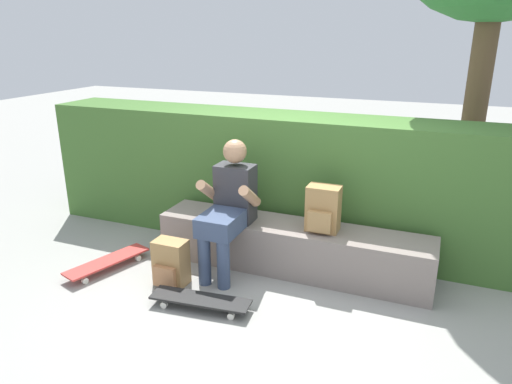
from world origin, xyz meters
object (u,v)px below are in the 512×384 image
at_px(bench_main, 292,247).
at_px(backpack_on_bench, 323,210).
at_px(person_skater, 229,204).
at_px(skateboard_beside_bench, 107,262).
at_px(backpack_on_ground, 171,263).
at_px(skateboard_near_person, 200,300).

relative_size(bench_main, backpack_on_bench, 6.19).
bearing_deg(person_skater, bench_main, 22.35).
xyz_separation_m(skateboard_beside_bench, backpack_on_ground, (0.68, -0.01, 0.12)).
bearing_deg(backpack_on_ground, skateboard_near_person, -30.52).
distance_m(skateboard_beside_bench, backpack_on_ground, 0.69).
bearing_deg(skateboard_beside_bench, backpack_on_bench, 18.88).
bearing_deg(skateboard_near_person, backpack_on_bench, 50.07).
bearing_deg(skateboard_near_person, person_skater, 94.97).
bearing_deg(skateboard_beside_bench, bench_main, 22.19).
relative_size(person_skater, backpack_on_bench, 2.96).
relative_size(person_skater, skateboard_near_person, 1.45).
xyz_separation_m(skateboard_near_person, backpack_on_bench, (0.74, 0.88, 0.55)).
xyz_separation_m(skateboard_beside_bench, backpack_on_bench, (1.84, 0.63, 0.55)).
height_order(bench_main, person_skater, person_skater).
bearing_deg(backpack_on_ground, person_skater, 50.11).
xyz_separation_m(bench_main, skateboard_near_person, (-0.46, -0.89, -0.14)).
bearing_deg(bench_main, backpack_on_bench, -1.97).
height_order(person_skater, backpack_on_ground, person_skater).
distance_m(backpack_on_bench, backpack_on_ground, 1.38).
height_order(bench_main, skateboard_beside_bench, bench_main).
relative_size(skateboard_near_person, skateboard_beside_bench, 0.99).
bearing_deg(bench_main, skateboard_beside_bench, -157.81).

